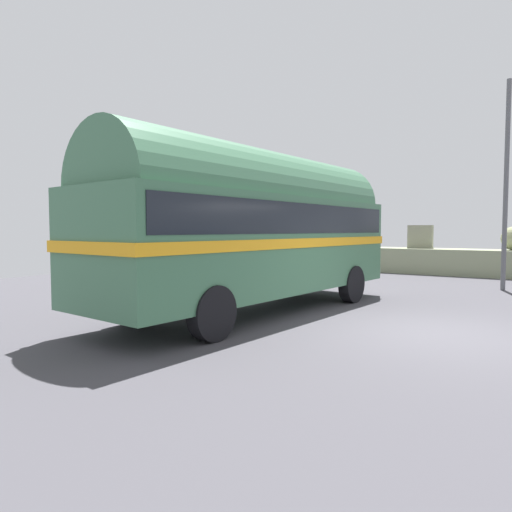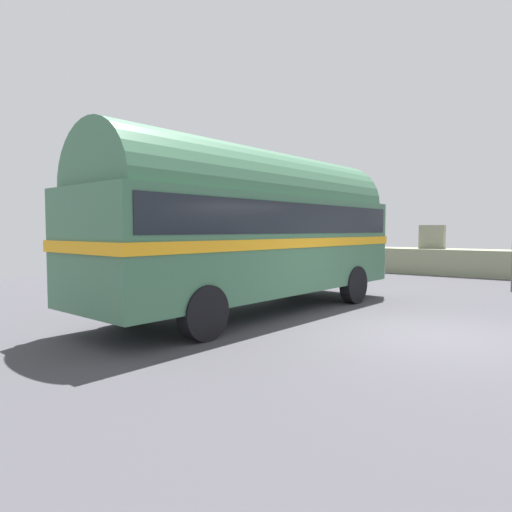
% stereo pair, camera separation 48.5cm
% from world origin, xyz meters
% --- Properties ---
extents(ground, '(32.00, 26.00, 0.02)m').
position_xyz_m(ground, '(0.00, 0.00, 0.01)').
color(ground, '#403E44').
extents(vintage_coach, '(3.12, 8.75, 3.70)m').
position_xyz_m(vintage_coach, '(-3.87, -0.06, 2.05)').
color(vintage_coach, black).
rests_on(vintage_coach, ground).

